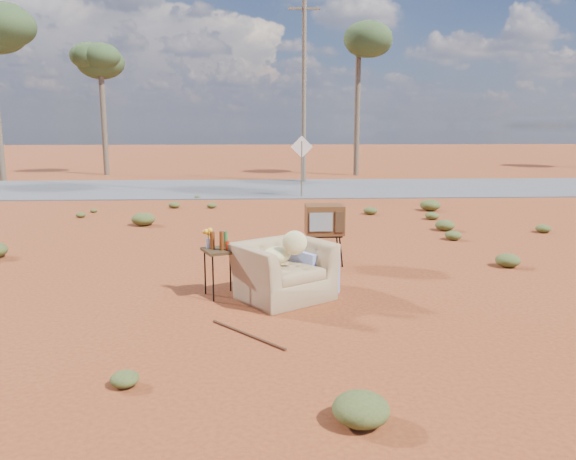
{
  "coord_description": "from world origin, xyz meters",
  "views": [
    {
      "loc": [
        -0.0,
        -7.91,
        2.53
      ],
      "look_at": [
        0.47,
        1.36,
        0.8
      ],
      "focal_mm": 35.0,
      "sensor_mm": 36.0,
      "label": 1
    }
  ],
  "objects": [
    {
      "name": "rusty_bar",
      "position": [
        -0.17,
        -1.39,
        0.02
      ],
      "size": [
        0.92,
        1.03,
        0.04
      ],
      "primitive_type": "cylinder",
      "rotation": [
        0.0,
        1.57,
        -0.85
      ],
      "color": "#4E2514",
      "rests_on": "ground"
    },
    {
      "name": "highway",
      "position": [
        0.0,
        15.0,
        0.02
      ],
      "size": [
        140.0,
        7.0,
        0.04
      ],
      "primitive_type": "cube",
      "color": "#565659",
      "rests_on": "ground"
    },
    {
      "name": "armchair",
      "position": [
        0.41,
        0.19,
        0.53
      ],
      "size": [
        1.66,
        1.64,
        1.13
      ],
      "rotation": [
        0.0,
        0.0,
        0.59
      ],
      "color": "#9B7D54",
      "rests_on": "ground"
    },
    {
      "name": "side_table",
      "position": [
        -0.62,
        0.28,
        0.75
      ],
      "size": [
        0.66,
        0.66,
        1.02
      ],
      "rotation": [
        0.0,
        0.0,
        0.38
      ],
      "color": "#362613",
      "rests_on": "ground"
    },
    {
      "name": "road_sign",
      "position": [
        1.5,
        12.0,
        1.5
      ],
      "size": [
        0.78,
        0.06,
        2.19
      ],
      "color": "brown",
      "rests_on": "ground"
    },
    {
      "name": "scrub_patch",
      "position": [
        -0.82,
        4.41,
        0.14
      ],
      "size": [
        17.49,
        8.07,
        0.33
      ],
      "color": "#515826",
      "rests_on": "ground"
    },
    {
      "name": "ground",
      "position": [
        0.0,
        0.0,
        0.0
      ],
      "size": [
        140.0,
        140.0,
        0.0
      ],
      "primitive_type": "plane",
      "color": "#93421D",
      "rests_on": "ground"
    },
    {
      "name": "tv_unit",
      "position": [
        1.18,
        2.16,
        0.82
      ],
      "size": [
        0.69,
        0.56,
        1.11
      ],
      "rotation": [
        0.0,
        0.0,
        0.01
      ],
      "color": "black",
      "rests_on": "ground"
    },
    {
      "name": "eucalyptus_near_left",
      "position": [
        -8.0,
        22.0,
        5.45
      ],
      "size": [
        3.2,
        3.2,
        6.6
      ],
      "color": "brown",
      "rests_on": "ground"
    },
    {
      "name": "utility_pole_center",
      "position": [
        2.0,
        17.5,
        4.15
      ],
      "size": [
        1.4,
        0.2,
        8.0
      ],
      "color": "brown",
      "rests_on": "ground"
    },
    {
      "name": "eucalyptus_center",
      "position": [
        5.0,
        21.0,
        6.43
      ],
      "size": [
        3.2,
        3.2,
        7.6
      ],
      "color": "brown",
      "rests_on": "ground"
    }
  ]
}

